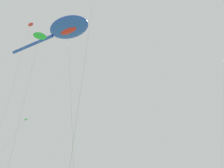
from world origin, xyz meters
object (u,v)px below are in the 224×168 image
small_kite_streamer_purple (25,120)px  small_kite_diamond_red (30,27)px  small_kite_stunt_black (40,37)px  big_show_kite (67,29)px  small_kite_delta_white (224,74)px

small_kite_streamer_purple → small_kite_diamond_red: bearing=-36.2°
small_kite_stunt_black → small_kite_streamer_purple: 15.28m
big_show_kite → small_kite_streamer_purple: bearing=154.7°
small_kite_streamer_purple → small_kite_delta_white: bearing=29.4°
big_show_kite → small_kite_streamer_purple: 14.90m
small_kite_stunt_black → small_kite_diamond_red: (0.54, 7.58, 7.08)m
big_show_kite → small_kite_streamer_purple: size_ratio=1.91×
small_kite_delta_white → small_kite_stunt_black: bearing=-50.4°
big_show_kite → small_kite_stunt_black: size_ratio=1.33×
small_kite_stunt_black → small_kite_streamer_purple: (4.46, 14.00, -4.19)m
small_kite_stunt_black → small_kite_diamond_red: 10.39m
big_show_kite → small_kite_streamer_purple: big_show_kite is taller
small_kite_diamond_red → small_kite_streamer_purple: small_kite_diamond_red is taller
small_kite_delta_white → small_kite_diamond_red: size_ratio=0.73×
big_show_kite → small_kite_delta_white: big_show_kite is taller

